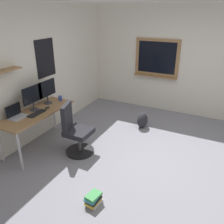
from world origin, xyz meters
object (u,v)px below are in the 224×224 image
at_px(coffee_mug, 60,98).
at_px(book_stack_on_floor, 93,199).
at_px(keyboard, 37,113).
at_px(backpack, 142,120).
at_px(desk, 37,115).
at_px(monitor_primary, 33,96).
at_px(computer_mouse, 47,108).
at_px(laptop, 16,114).
at_px(monitor_secondary, 47,90).
at_px(office_chair, 75,133).

bearing_deg(coffee_mug, book_stack_on_floor, -132.19).
height_order(keyboard, backpack, keyboard).
height_order(coffee_mug, backpack, coffee_mug).
height_order(desk, monitor_primary, monitor_primary).
xyz_separation_m(desk, computer_mouse, (0.20, -0.07, 0.09)).
bearing_deg(desk, book_stack_on_floor, -116.56).
height_order(monitor_primary, backpack, monitor_primary).
distance_m(laptop, backpack, 2.62).
relative_size(monitor_primary, computer_mouse, 4.46).
bearing_deg(book_stack_on_floor, computer_mouse, 57.00).
relative_size(monitor_primary, monitor_secondary, 1.00).
distance_m(coffee_mug, book_stack_on_floor, 2.33).
bearing_deg(computer_mouse, book_stack_on_floor, -123.00).
xyz_separation_m(monitor_primary, keyboard, (-0.11, -0.16, -0.26)).
bearing_deg(computer_mouse, coffee_mug, 6.25).
xyz_separation_m(backpack, book_stack_on_floor, (-2.46, -0.19, -0.09)).
relative_size(laptop, backpack, 0.91).
distance_m(office_chair, laptop, 1.06).
bearing_deg(computer_mouse, monitor_primary, 136.02).
bearing_deg(keyboard, computer_mouse, 0.00).
bearing_deg(backpack, computer_mouse, 135.25).
xyz_separation_m(monitor_primary, monitor_secondary, (0.38, 0.00, 0.00)).
bearing_deg(office_chair, keyboard, 107.65).
bearing_deg(backpack, laptop, 140.57).
bearing_deg(monitor_primary, computer_mouse, -43.98).
xyz_separation_m(desk, laptop, (-0.34, 0.14, 0.13)).
bearing_deg(backpack, keyboard, 140.36).
relative_size(laptop, monitor_primary, 0.67).
xyz_separation_m(coffee_mug, book_stack_on_floor, (-1.49, -1.65, -0.69)).
distance_m(laptop, coffee_mug, 1.02).
height_order(monitor_primary, book_stack_on_floor, monitor_primary).
bearing_deg(desk, monitor_secondary, 12.12).
distance_m(office_chair, book_stack_on_floor, 1.39).
relative_size(monitor_primary, book_stack_on_floor, 1.87).
bearing_deg(monitor_secondary, keyboard, -162.05).
relative_size(keyboard, backpack, 1.09).
xyz_separation_m(office_chair, coffee_mug, (0.53, 0.71, 0.37)).
xyz_separation_m(monitor_secondary, coffee_mug, (0.24, -0.11, -0.22)).
distance_m(keyboard, coffee_mug, 0.74).
height_order(monitor_secondary, coffee_mug, monitor_secondary).
height_order(office_chair, book_stack_on_floor, office_chair).
bearing_deg(keyboard, laptop, 141.94).
bearing_deg(computer_mouse, office_chair, -96.01).
bearing_deg(book_stack_on_floor, keyboard, 64.62).
distance_m(desk, laptop, 0.39).
xyz_separation_m(laptop, coffee_mug, (1.00, -0.16, -0.01)).
bearing_deg(laptop, coffee_mug, -8.97).
distance_m(monitor_secondary, coffee_mug, 0.35).
distance_m(monitor_primary, backpack, 2.38).
distance_m(computer_mouse, book_stack_on_floor, 2.02).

